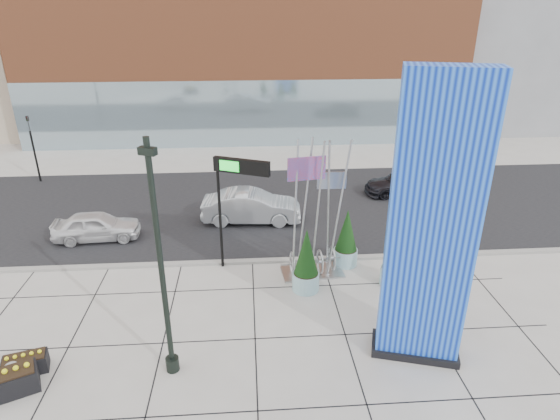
{
  "coord_description": "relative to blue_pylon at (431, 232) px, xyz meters",
  "views": [
    {
      "loc": [
        0.93,
        -13.41,
        10.07
      ],
      "look_at": [
        2.04,
        2.0,
        3.29
      ],
      "focal_mm": 30.0,
      "sensor_mm": 36.0,
      "label": 1
    }
  ],
  "objects": [
    {
      "name": "overhead_street_sign",
      "position": [
        -5.44,
        5.76,
        -0.11
      ],
      "size": [
        2.15,
        1.09,
        4.8
      ],
      "rotation": [
        0.0,
        0.0,
        -0.41
      ],
      "color": "black",
      "rests_on": "ground"
    },
    {
      "name": "box_planter_north",
      "position": [
        -11.86,
        -0.03,
        -3.92
      ],
      "size": [
        1.35,
        0.93,
        0.67
      ],
      "rotation": [
        0.0,
        0.0,
        0.29
      ],
      "color": "black",
      "rests_on": "ground"
    },
    {
      "name": "concrete_bollard",
      "position": [
        -12.01,
        -0.49,
        -3.9
      ],
      "size": [
        0.33,
        0.33,
        0.65
      ],
      "primitive_type": "cylinder",
      "color": "gray",
      "rests_on": "ground"
    },
    {
      "name": "traffic_signal",
      "position": [
        -18.01,
        16.97,
        -1.93
      ],
      "size": [
        0.15,
        0.18,
        4.1
      ],
      "color": "black",
      "rests_on": "ground"
    },
    {
      "name": "tower_podium",
      "position": [
        -5.01,
        28.97,
        1.27
      ],
      "size": [
        34.0,
        10.0,
        11.0
      ],
      "primitive_type": "cube",
      "color": "#9F512E",
      "rests_on": "ground"
    },
    {
      "name": "round_planter_mid",
      "position": [
        -1.1,
        5.57,
        -3.04
      ],
      "size": [
        1.0,
        1.0,
        2.5
      ],
      "color": "#9CCCD2",
      "rests_on": "ground"
    },
    {
      "name": "curb_edge",
      "position": [
        -6.01,
        5.97,
        -4.17
      ],
      "size": [
        80.0,
        0.3,
        0.12
      ],
      "primitive_type": "cube",
      "color": "gray",
      "rests_on": "ground"
    },
    {
      "name": "lamp_post",
      "position": [
        -7.51,
        -0.28,
        -1.29
      ],
      "size": [
        0.49,
        0.4,
        7.18
      ],
      "rotation": [
        0.0,
        0.0,
        -0.39
      ],
      "color": "black",
      "rests_on": "ground"
    },
    {
      "name": "street_asphalt",
      "position": [
        -6.01,
        11.97,
        -4.22
      ],
      "size": [
        80.0,
        12.0,
        0.02
      ],
      "primitive_type": "cube",
      "color": "black",
      "rests_on": "ground"
    },
    {
      "name": "car_white_west",
      "position": [
        -12.17,
        8.67,
        -3.56
      ],
      "size": [
        4.01,
        1.84,
        1.33
      ],
      "primitive_type": "imported",
      "rotation": [
        0.0,
        0.0,
        1.64
      ],
      "color": "white",
      "rests_on": "ground"
    },
    {
      "name": "ground",
      "position": [
        -6.01,
        1.97,
        -4.23
      ],
      "size": [
        160.0,
        160.0,
        0.0
      ],
      "primitive_type": "plane",
      "color": "#9E9991",
      "rests_on": "ground"
    },
    {
      "name": "building_grey_parking",
      "position": [
        19.99,
        33.97,
        4.77
      ],
      "size": [
        20.0,
        18.0,
        18.0
      ],
      "primitive_type": "cube",
      "color": "slate",
      "rests_on": "ground"
    },
    {
      "name": "blue_pylon",
      "position": [
        0.0,
        0.0,
        0.0
      ],
      "size": [
        2.85,
        1.85,
        8.75
      ],
      "rotation": [
        0.0,
        0.0,
        -0.28
      ],
      "color": "#0B28A8",
      "rests_on": "ground"
    },
    {
      "name": "round_planter_west",
      "position": [
        -3.0,
        3.77,
        -3.01
      ],
      "size": [
        1.03,
        1.03,
        2.57
      ],
      "color": "#9CCCD2",
      "rests_on": "ground"
    },
    {
      "name": "box_planter_south",
      "position": [
        -11.98,
        -0.87,
        -3.84
      ],
      "size": [
        1.72,
        1.34,
        0.85
      ],
      "rotation": [
        0.0,
        0.0,
        0.43
      ],
      "color": "black",
      "rests_on": "ground"
    },
    {
      "name": "tower_glass_front",
      "position": [
        -5.01,
        24.17,
        -1.73
      ],
      "size": [
        34.0,
        0.6,
        5.0
      ],
      "primitive_type": "cube",
      "color": "#8CA5B2",
      "rests_on": "ground"
    },
    {
      "name": "car_dark_east",
      "position": [
        3.88,
        13.3,
        -3.57
      ],
      "size": [
        4.69,
        2.23,
        1.32
      ],
      "primitive_type": "imported",
      "rotation": [
        0.0,
        0.0,
        -1.49
      ],
      "color": "black",
      "rests_on": "ground"
    },
    {
      "name": "public_art_sculpture",
      "position": [
        -2.56,
        4.96,
        -2.75
      ],
      "size": [
        2.58,
        1.45,
        5.64
      ],
      "rotation": [
        0.0,
        0.0,
        0.09
      ],
      "color": "#AEB0B2",
      "rests_on": "ground"
    },
    {
      "name": "car_silver_mid",
      "position": [
        -4.97,
        10.11,
        -3.42
      ],
      "size": [
        5.0,
        2.04,
        1.61
      ],
      "primitive_type": "imported",
      "rotation": [
        0.0,
        0.0,
        1.5
      ],
      "color": "#ADB1B5",
      "rests_on": "ground"
    },
    {
      "name": "round_planter_east",
      "position": [
        0.46,
        3.92,
        -3.03
      ],
      "size": [
        1.01,
        1.01,
        2.53
      ],
      "color": "#9CCCD2",
      "rests_on": "ground"
    }
  ]
}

